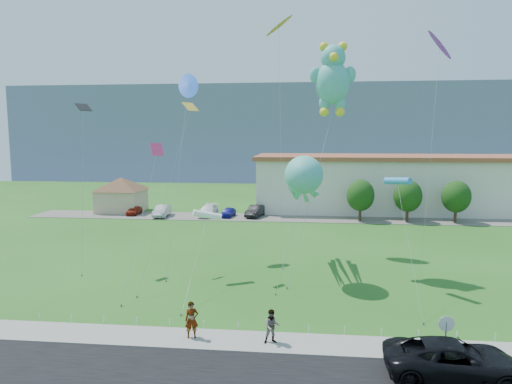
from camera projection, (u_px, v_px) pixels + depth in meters
ground at (258, 322)px, 27.21m from camera, size 160.00×160.00×0.00m
sidewalk at (253, 342)px, 24.49m from camera, size 80.00×2.50×0.10m
parking_strip at (284, 218)px, 61.76m from camera, size 70.00×6.00×0.06m
hill_ridge at (296, 132)px, 144.16m from camera, size 160.00×50.00×25.00m
pavilion at (121, 191)px, 66.85m from camera, size 9.20×9.20×5.00m
warehouse at (462, 183)px, 67.45m from camera, size 61.00×15.00×8.20m
stop_sign at (446, 328)px, 21.84m from camera, size 0.80×0.07×2.50m
rope_fence at (256, 327)px, 25.89m from camera, size 26.05×0.05×0.50m
tree_near at (360, 195)px, 59.33m from camera, size 3.60×3.60×5.47m
tree_mid at (408, 196)px, 58.70m from camera, size 3.60×3.60×5.47m
tree_far at (456, 197)px, 58.08m from camera, size 3.60×3.60×5.47m
suv at (454, 360)px, 20.66m from camera, size 6.25×2.96×1.73m
pedestrian_left at (192, 320)px, 24.77m from camera, size 0.84×0.68×2.00m
pedestrian_right at (272, 326)px, 24.14m from camera, size 1.02×0.88×1.82m
parked_car_red at (134, 210)px, 64.31m from camera, size 1.45×3.57×1.21m
parked_car_silver at (162, 211)px, 62.74m from camera, size 1.83×4.75×1.54m
parked_car_white at (208, 211)px, 63.07m from camera, size 2.35×5.29×1.51m
parked_car_blue at (228, 212)px, 62.60m from camera, size 1.97×3.84×1.25m
parked_car_black at (255, 211)px, 62.60m from camera, size 2.61×4.98×1.56m
octopus_kite at (304, 183)px, 35.27m from camera, size 3.35×10.17×9.61m
teddy_bear_kite at (333, 77)px, 36.79m from camera, size 5.23×7.27×18.54m
small_kite_white at (207, 216)px, 35.05m from camera, size 0.50×8.88×5.44m
small_kite_cyan at (398, 182)px, 32.39m from camera, size 0.76×7.81×8.30m
small_kite_blue at (188, 89)px, 41.38m from camera, size 1.80×9.50×16.33m
small_kite_purple at (439, 50)px, 39.68m from camera, size 3.80×8.70×19.67m
small_kite_yellow at (184, 128)px, 35.35m from camera, size 3.02×7.27×13.77m
small_kite_pink at (154, 165)px, 36.38m from camera, size 1.29×9.63×10.39m
small_kite_black at (83, 127)px, 37.39m from camera, size 1.43×3.71×13.83m
small_kite_orange at (279, 32)px, 44.04m from camera, size 1.85×9.52×22.40m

